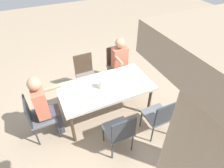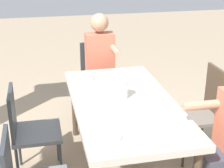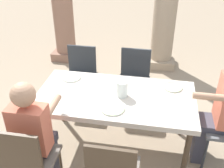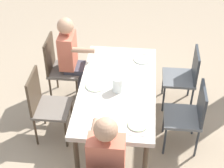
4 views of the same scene
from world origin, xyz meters
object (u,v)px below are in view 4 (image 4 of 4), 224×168
water_pitcher (118,85)px  plate_2 (138,124)px  chair_mid_north (190,114)px  chair_west_north (185,75)px  plate_0 (142,60)px  dining_table (117,91)px  chair_west_south (59,65)px  diner_man_white (73,58)px  plate_1 (96,85)px  diner_woman_green (107,163)px  chair_mid_south (45,103)px

water_pitcher → plate_2: bearing=25.0°
chair_mid_north → plate_2: size_ratio=4.13×
chair_west_north → plate_0: (0.07, -0.59, 0.26)m
dining_table → plate_2: (0.63, 0.27, 0.08)m
chair_west_south → plate_0: bearing=86.5°
diner_man_white → plate_2: size_ratio=5.89×
chair_west_south → plate_0: 1.18m
dining_table → plate_1: 0.27m
chair_west_north → chair_mid_north: size_ratio=0.98×
diner_man_white → water_pitcher: size_ratio=7.04×
diner_woman_green → dining_table: bearing=179.9°
chair_mid_north → chair_mid_south: chair_mid_south is taller
diner_man_white → water_pitcher: 1.01m
chair_west_north → plate_0: bearing=-83.2°
dining_table → chair_mid_north: chair_mid_north is taller
chair_mid_south → diner_man_white: bearing=165.2°
chair_west_south → water_pitcher: size_ratio=5.31×
plate_1 → water_pitcher: (0.06, 0.27, 0.07)m
chair_west_north → plate_1: chair_west_north is taller
chair_mid_north → chair_mid_south: 1.75m
chair_west_north → chair_mid_north: chair_mid_north is taller
diner_woman_green → plate_2: (-0.50, 0.27, 0.05)m
chair_mid_south → plate_1: size_ratio=3.75×
chair_mid_south → diner_woman_green: (1.00, 0.87, 0.18)m
plate_1 → diner_woman_green: bearing=12.9°
chair_west_south → diner_man_white: size_ratio=0.75×
diner_man_white → chair_west_south: bearing=-90.8°
chair_west_north → diner_woman_green: (1.79, -0.87, 0.21)m
dining_table → diner_woman_green: 1.12m
diner_woman_green → plate_0: bearing=170.7°
dining_table → plate_1: size_ratio=6.96×
chair_west_north → diner_woman_green: bearing=-26.1°
chair_west_north → diner_woman_green: diner_woman_green is taller
chair_mid_south → diner_man_white: (-0.79, 0.21, 0.16)m
plate_1 → plate_2: bearing=40.6°
chair_west_north → diner_man_white: diner_man_white is taller
chair_west_north → diner_man_white: 1.55m
diner_woman_green → plate_2: bearing=151.3°
chair_mid_north → diner_man_white: 1.74m
chair_west_south → plate_0: (0.07, 1.16, 0.22)m
chair_mid_north → diner_man_white: size_ratio=0.70×
diner_man_white → water_pitcher: bearing=42.8°
chair_mid_north → dining_table: bearing=-98.2°
plate_0 → chair_west_south: bearing=-93.5°
dining_table → chair_mid_south: 0.90m
chair_west_north → plate_0: chair_west_north is taller
chair_mid_north → plate_0: (-0.72, -0.59, 0.25)m
chair_mid_north → diner_man_white: diner_man_white is taller
chair_mid_north → chair_mid_south: (0.00, -1.75, 0.02)m
diner_man_white → plate_2: diner_man_white is taller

